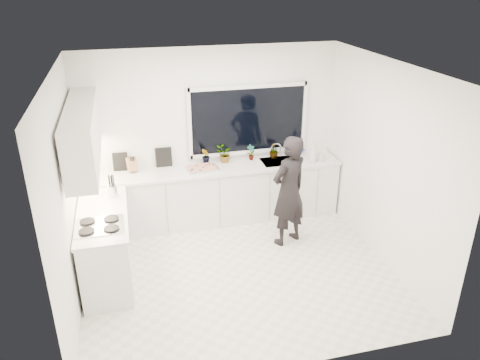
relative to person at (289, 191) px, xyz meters
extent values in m
cube|color=beige|center=(-0.88, -0.55, -0.83)|extent=(4.00, 3.50, 0.02)
cube|color=white|center=(-0.88, 1.21, 0.53)|extent=(4.00, 0.02, 2.70)
cube|color=white|center=(-2.89, -0.55, 0.53)|extent=(0.02, 3.50, 2.70)
cube|color=white|center=(1.13, -0.55, 0.53)|extent=(0.02, 3.50, 2.70)
cube|color=white|center=(-0.88, -0.55, 1.89)|extent=(4.00, 3.50, 0.02)
cube|color=black|center=(-0.28, 1.17, 0.73)|extent=(1.80, 0.02, 1.00)
cube|color=white|center=(-0.88, 0.90, -0.38)|extent=(3.92, 0.58, 0.88)
cube|color=white|center=(-2.55, -0.20, -0.38)|extent=(0.58, 1.60, 0.88)
cube|color=silver|center=(-0.88, 0.89, 0.08)|extent=(3.94, 0.62, 0.04)
cube|color=silver|center=(-2.55, -0.20, 0.08)|extent=(0.62, 1.60, 0.04)
cube|color=white|center=(-2.67, 0.15, 1.03)|extent=(0.34, 2.10, 0.70)
cube|color=silver|center=(0.17, 0.90, 0.05)|extent=(0.58, 0.42, 0.14)
cylinder|color=silver|center=(0.17, 1.10, 0.21)|extent=(0.03, 0.03, 0.22)
cube|color=black|center=(-2.57, -0.55, 0.11)|extent=(0.56, 0.48, 0.03)
imported|color=black|center=(0.00, 0.00, 0.00)|extent=(0.71, 0.61, 1.65)
cube|color=silver|center=(-1.09, 0.87, 0.11)|extent=(0.49, 0.39, 0.03)
cube|color=red|center=(-1.09, 0.87, 0.13)|extent=(0.45, 0.34, 0.01)
cylinder|color=blue|center=(0.49, 1.06, 0.16)|extent=(0.17, 0.17, 0.13)
cylinder|color=silver|center=(-2.73, 1.00, 0.23)|extent=(0.14, 0.14, 0.26)
cube|color=olive|center=(-2.12, 1.04, 0.21)|extent=(0.15, 0.14, 0.22)
cylinder|color=#B4B4B8|center=(-2.41, 0.25, 0.18)|extent=(0.14, 0.14, 0.16)
cube|color=black|center=(-2.29, 1.14, 0.24)|extent=(0.22, 0.04, 0.28)
cube|color=black|center=(-1.64, 1.14, 0.25)|extent=(0.25, 0.02, 0.30)
imported|color=#26662D|center=(-0.99, 1.06, 0.23)|extent=(0.12, 0.15, 0.26)
imported|color=#26662D|center=(-0.70, 1.06, 0.23)|extent=(0.26, 0.23, 0.27)
imported|color=#26662D|center=(-0.27, 1.06, 0.22)|extent=(0.15, 0.12, 0.26)
imported|color=#26662D|center=(0.11, 1.06, 0.22)|extent=(0.20, 0.20, 0.26)
imported|color=#D8BF66|center=(0.66, 0.75, 0.25)|extent=(0.15, 0.15, 0.31)
imported|color=#D8BF66|center=(0.80, 0.75, 0.19)|extent=(0.11, 0.11, 0.18)
camera|label=1|loc=(-2.14, -5.63, 2.87)|focal=35.00mm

